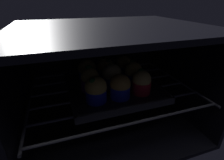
# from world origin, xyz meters

# --- Properties ---
(oven_cavity) EXTENTS (0.59, 0.47, 0.37)m
(oven_cavity) POSITION_xyz_m (0.00, 0.26, 0.17)
(oven_cavity) COLOR black
(oven_cavity) RESTS_ON ground
(oven_rack) EXTENTS (0.55, 0.42, 0.01)m
(oven_rack) POSITION_xyz_m (0.00, 0.22, 0.14)
(oven_rack) COLOR #42424C
(oven_rack) RESTS_ON oven_cavity
(baking_tray) EXTENTS (0.30, 0.30, 0.02)m
(baking_tray) POSITION_xyz_m (0.00, 0.21, 0.15)
(baking_tray) COLOR black
(baking_tray) RESTS_ON oven_rack
(muffin_row0_col0) EXTENTS (0.06, 0.06, 0.08)m
(muffin_row0_col0) POSITION_xyz_m (-0.07, 0.14, 0.19)
(muffin_row0_col0) COLOR #1928B7
(muffin_row0_col0) RESTS_ON baking_tray
(muffin_row0_col1) EXTENTS (0.06, 0.06, 0.08)m
(muffin_row0_col1) POSITION_xyz_m (0.00, 0.14, 0.19)
(muffin_row0_col1) COLOR #1928B7
(muffin_row0_col1) RESTS_ON baking_tray
(muffin_row0_col2) EXTENTS (0.06, 0.06, 0.08)m
(muffin_row0_col2) POSITION_xyz_m (0.07, 0.14, 0.19)
(muffin_row0_col2) COLOR red
(muffin_row0_col2) RESTS_ON baking_tray
(muffin_row1_col0) EXTENTS (0.06, 0.06, 0.08)m
(muffin_row1_col0) POSITION_xyz_m (-0.08, 0.22, 0.19)
(muffin_row1_col0) COLOR #7A238C
(muffin_row1_col0) RESTS_ON baking_tray
(muffin_row1_col1) EXTENTS (0.07, 0.07, 0.08)m
(muffin_row1_col1) POSITION_xyz_m (-0.00, 0.21, 0.19)
(muffin_row1_col1) COLOR #1928B7
(muffin_row1_col1) RESTS_ON baking_tray
(muffin_row1_col2) EXTENTS (0.06, 0.06, 0.08)m
(muffin_row1_col2) POSITION_xyz_m (0.08, 0.21, 0.19)
(muffin_row1_col2) COLOR #1928B7
(muffin_row1_col2) RESTS_ON baking_tray
(muffin_row2_col0) EXTENTS (0.07, 0.07, 0.08)m
(muffin_row2_col0) POSITION_xyz_m (-0.07, 0.29, 0.19)
(muffin_row2_col0) COLOR #1928B7
(muffin_row2_col0) RESTS_ON baking_tray
(muffin_row2_col1) EXTENTS (0.06, 0.06, 0.08)m
(muffin_row2_col1) POSITION_xyz_m (-0.00, 0.29, 0.19)
(muffin_row2_col1) COLOR #1928B7
(muffin_row2_col1) RESTS_ON baking_tray
(muffin_row2_col2) EXTENTS (0.06, 0.06, 0.08)m
(muffin_row2_col2) POSITION_xyz_m (0.07, 0.29, 0.19)
(muffin_row2_col2) COLOR #1928B7
(muffin_row2_col2) RESTS_ON baking_tray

